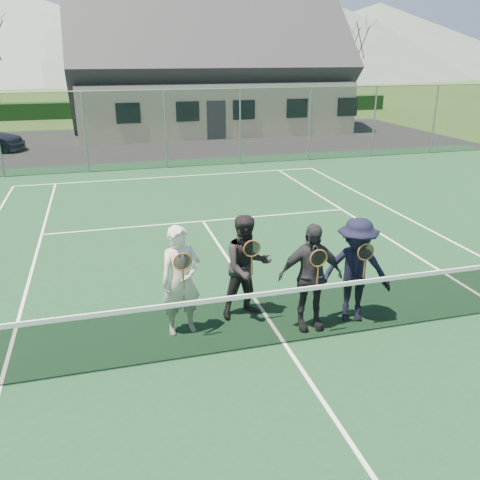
{
  "coord_description": "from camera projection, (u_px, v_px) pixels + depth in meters",
  "views": [
    {
      "loc": [
        -2.5,
        -6.45,
        4.28
      ],
      "look_at": [
        -0.31,
        1.5,
        1.25
      ],
      "focal_mm": 38.0,
      "sensor_mm": 36.0,
      "label": 1
    }
  ],
  "objects": [
    {
      "name": "clubhouse",
      "position": [
        208.0,
        59.0,
        29.27
      ],
      "size": [
        15.6,
        8.2,
        7.7
      ],
      "color": "beige",
      "rests_on": "ground"
    },
    {
      "name": "tree_d",
      "position": [
        286.0,
        33.0,
        38.79
      ],
      "size": [
        3.2,
        3.2,
        7.77
      ],
      "color": "#3B2815",
      "rests_on": "ground"
    },
    {
      "name": "hedge_row",
      "position": [
        132.0,
        109.0,
        36.7
      ],
      "size": [
        40.0,
        1.2,
        1.1
      ],
      "primitive_type": "cube",
      "color": "black",
      "rests_on": "ground"
    },
    {
      "name": "tree_e",
      "position": [
        357.0,
        33.0,
        40.29
      ],
      "size": [
        3.2,
        3.2,
        7.77
      ],
      "color": "#382714",
      "rests_on": "ground"
    },
    {
      "name": "perimeter_fence",
      "position": [
        165.0,
        130.0,
        19.63
      ],
      "size": [
        30.07,
        0.07,
        3.02
      ],
      "color": "slate",
      "rests_on": "ground"
    },
    {
      "name": "court_surface",
      "position": [
        284.0,
        344.0,
        7.94
      ],
      "size": [
        30.0,
        30.0,
        0.02
      ],
      "primitive_type": "cube",
      "color": "#14381E",
      "rests_on": "ground"
    },
    {
      "name": "tree_c",
      "position": [
        154.0,
        31.0,
        36.3
      ],
      "size": [
        3.2,
        3.2,
        7.77
      ],
      "color": "#3D2316",
      "rests_on": "ground"
    },
    {
      "name": "court_markings",
      "position": [
        284.0,
        344.0,
        7.93
      ],
      "size": [
        11.03,
        23.83,
        0.01
      ],
      "color": "white",
      "rests_on": "court_surface"
    },
    {
      "name": "hill_east",
      "position": [
        377.0,
        40.0,
        105.19
      ],
      "size": [
        90.0,
        90.0,
        14.0
      ],
      "primitive_type": "cone",
      "color": "#506057",
      "rests_on": "ground"
    },
    {
      "name": "player_b",
      "position": [
        247.0,
        267.0,
        8.52
      ],
      "size": [
        0.96,
        0.79,
        1.8
      ],
      "color": "black",
      "rests_on": "court_surface"
    },
    {
      "name": "tennis_net",
      "position": [
        285.0,
        314.0,
        7.75
      ],
      "size": [
        11.68,
        0.08,
        1.1
      ],
      "color": "slate",
      "rests_on": "ground"
    },
    {
      "name": "ground",
      "position": [
        150.0,
        142.0,
        26.04
      ],
      "size": [
        220.0,
        220.0,
        0.0
      ],
      "primitive_type": "plane",
      "color": "#2D4D1B",
      "rests_on": "ground"
    },
    {
      "name": "player_a",
      "position": [
        181.0,
        281.0,
        8.0
      ],
      "size": [
        0.71,
        0.55,
        1.8
      ],
      "color": "beige",
      "rests_on": "court_surface"
    },
    {
      "name": "tarmac_carpark",
      "position": [
        69.0,
        146.0,
        25.04
      ],
      "size": [
        40.0,
        12.0,
        0.01
      ],
      "primitive_type": "cube",
      "color": "black",
      "rests_on": "ground"
    },
    {
      "name": "player_d",
      "position": [
        356.0,
        270.0,
        8.38
      ],
      "size": [
        1.33,
        1.05,
        1.8
      ],
      "color": "black",
      "rests_on": "court_surface"
    },
    {
      "name": "hill_centre",
      "position": [
        212.0,
        15.0,
        95.08
      ],
      "size": [
        120.0,
        120.0,
        22.0
      ],
      "primitive_type": "cone",
      "color": "#506057",
      "rests_on": "ground"
    },
    {
      "name": "player_c",
      "position": [
        310.0,
        277.0,
        8.14
      ],
      "size": [
        1.1,
        0.56,
        1.8
      ],
      "color": "#25242A",
      "rests_on": "court_surface"
    }
  ]
}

